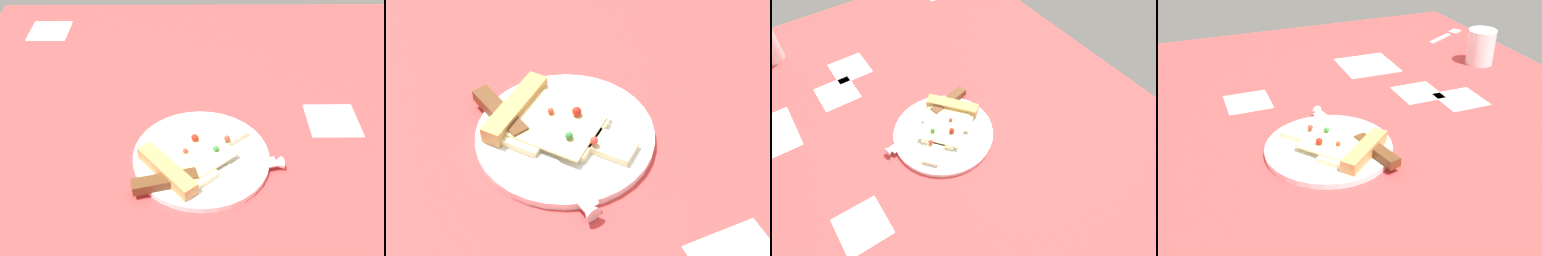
# 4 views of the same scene
# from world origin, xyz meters

# --- Properties ---
(ground_plane) EXTENTS (1.18, 1.18, 0.03)m
(ground_plane) POSITION_xyz_m (-0.00, 0.00, -0.01)
(ground_plane) COLOR #D13838
(ground_plane) RESTS_ON ground
(plate) EXTENTS (0.22, 0.22, 0.01)m
(plate) POSITION_xyz_m (0.03, 0.10, 0.01)
(plate) COLOR silver
(plate) RESTS_ON ground_plane
(pizza_slice) EXTENTS (0.17, 0.18, 0.02)m
(pizza_slice) POSITION_xyz_m (0.02, 0.12, 0.02)
(pizza_slice) COLOR beige
(pizza_slice) RESTS_ON plate
(knife) EXTENTS (0.08, 0.24, 0.02)m
(knife) POSITION_xyz_m (-0.02, 0.11, 0.02)
(knife) COLOR silver
(knife) RESTS_ON plate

